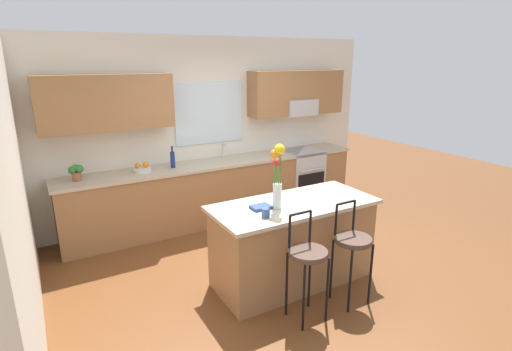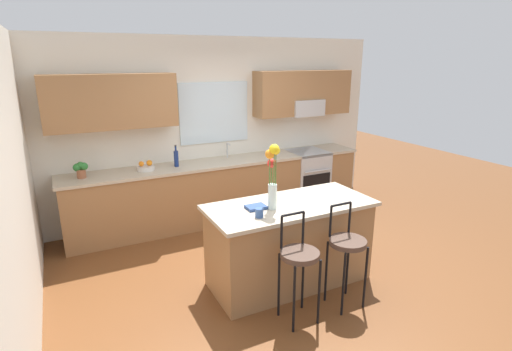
{
  "view_description": "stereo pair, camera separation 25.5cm",
  "coord_description": "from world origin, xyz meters",
  "px_view_note": "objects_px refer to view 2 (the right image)",
  "views": [
    {
      "loc": [
        -2.36,
        -3.52,
        2.4
      ],
      "look_at": [
        -0.02,
        0.55,
        1.0
      ],
      "focal_mm": 27.86,
      "sensor_mm": 36.0,
      "label": 1
    },
    {
      "loc": [
        -2.14,
        -3.64,
        2.4
      ],
      "look_at": [
        -0.02,
        0.55,
        1.0
      ],
      "focal_mm": 27.86,
      "sensor_mm": 36.0,
      "label": 2
    }
  ],
  "objects_px": {
    "mug_ceramic": "(259,213)",
    "kitchen_island": "(289,243)",
    "flower_vase": "(273,172)",
    "bar_stool_middle": "(347,246)",
    "oven_range": "(306,178)",
    "cookbook": "(256,207)",
    "bar_stool_near": "(299,259)",
    "fruit_bowl_oranges": "(146,167)",
    "potted_plant_small": "(81,169)",
    "bottle_olive_oil": "(176,158)"
  },
  "relations": [
    {
      "from": "cookbook",
      "to": "bottle_olive_oil",
      "type": "distance_m",
      "value": 1.99
    },
    {
      "from": "bar_stool_middle",
      "to": "cookbook",
      "type": "height_order",
      "value": "bar_stool_middle"
    },
    {
      "from": "bar_stool_middle",
      "to": "fruit_bowl_oranges",
      "type": "distance_m",
      "value": 2.96
    },
    {
      "from": "bar_stool_near",
      "to": "mug_ceramic",
      "type": "bearing_deg",
      "value": 113.61
    },
    {
      "from": "oven_range",
      "to": "kitchen_island",
      "type": "relative_size",
      "value": 0.52
    },
    {
      "from": "kitchen_island",
      "to": "potted_plant_small",
      "type": "distance_m",
      "value": 2.81
    },
    {
      "from": "oven_range",
      "to": "flower_vase",
      "type": "relative_size",
      "value": 1.36
    },
    {
      "from": "oven_range",
      "to": "cookbook",
      "type": "bearing_deg",
      "value": -134.82
    },
    {
      "from": "bar_stool_middle",
      "to": "mug_ceramic",
      "type": "xyz_separation_m",
      "value": [
        -0.74,
        0.43,
        0.33
      ]
    },
    {
      "from": "flower_vase",
      "to": "cookbook",
      "type": "distance_m",
      "value": 0.41
    },
    {
      "from": "flower_vase",
      "to": "fruit_bowl_oranges",
      "type": "xyz_separation_m",
      "value": [
        -0.84,
        2.04,
        -0.35
      ]
    },
    {
      "from": "bar_stool_near",
      "to": "cookbook",
      "type": "height_order",
      "value": "bar_stool_near"
    },
    {
      "from": "kitchen_island",
      "to": "cookbook",
      "type": "xyz_separation_m",
      "value": [
        -0.39,
        0.03,
        0.47
      ]
    },
    {
      "from": "kitchen_island",
      "to": "bar_stool_middle",
      "type": "height_order",
      "value": "bar_stool_middle"
    },
    {
      "from": "bottle_olive_oil",
      "to": "flower_vase",
      "type": "bearing_deg",
      "value": -78.62
    },
    {
      "from": "flower_vase",
      "to": "fruit_bowl_oranges",
      "type": "relative_size",
      "value": 2.82
    },
    {
      "from": "bottle_olive_oil",
      "to": "potted_plant_small",
      "type": "xyz_separation_m",
      "value": [
        -1.24,
        0.0,
        -0.0
      ]
    },
    {
      "from": "fruit_bowl_oranges",
      "to": "bottle_olive_oil",
      "type": "distance_m",
      "value": 0.44
    },
    {
      "from": "fruit_bowl_oranges",
      "to": "potted_plant_small",
      "type": "xyz_separation_m",
      "value": [
        -0.81,
        0.0,
        0.08
      ]
    },
    {
      "from": "mug_ceramic",
      "to": "bottle_olive_oil",
      "type": "bearing_deg",
      "value": 94.98
    },
    {
      "from": "bottle_olive_oil",
      "to": "kitchen_island",
      "type": "bearing_deg",
      "value": -71.9
    },
    {
      "from": "bar_stool_near",
      "to": "flower_vase",
      "type": "xyz_separation_m",
      "value": [
        0.03,
        0.57,
        0.68
      ]
    },
    {
      "from": "fruit_bowl_oranges",
      "to": "potted_plant_small",
      "type": "relative_size",
      "value": 1.13
    },
    {
      "from": "fruit_bowl_oranges",
      "to": "oven_range",
      "type": "bearing_deg",
      "value": -0.54
    },
    {
      "from": "mug_ceramic",
      "to": "bar_stool_near",
      "type": "bearing_deg",
      "value": -66.39
    },
    {
      "from": "flower_vase",
      "to": "potted_plant_small",
      "type": "height_order",
      "value": "flower_vase"
    },
    {
      "from": "cookbook",
      "to": "fruit_bowl_oranges",
      "type": "xyz_separation_m",
      "value": [
        -0.69,
        1.97,
        0.03
      ]
    },
    {
      "from": "potted_plant_small",
      "to": "cookbook",
      "type": "bearing_deg",
      "value": -52.59
    },
    {
      "from": "flower_vase",
      "to": "bar_stool_middle",
      "type": "bearing_deg",
      "value": -47.91
    },
    {
      "from": "cookbook",
      "to": "bottle_olive_oil",
      "type": "xyz_separation_m",
      "value": [
        -0.26,
        1.97,
        0.11
      ]
    },
    {
      "from": "cookbook",
      "to": "fruit_bowl_oranges",
      "type": "bearing_deg",
      "value": 109.4
    },
    {
      "from": "cookbook",
      "to": "potted_plant_small",
      "type": "relative_size",
      "value": 0.94
    },
    {
      "from": "mug_ceramic",
      "to": "kitchen_island",
      "type": "bearing_deg",
      "value": 21.56
    },
    {
      "from": "potted_plant_small",
      "to": "bar_stool_near",
      "type": "bearing_deg",
      "value": -58.25
    },
    {
      "from": "bar_stool_middle",
      "to": "bottle_olive_oil",
      "type": "relative_size",
      "value": 3.41
    },
    {
      "from": "mug_ceramic",
      "to": "cookbook",
      "type": "height_order",
      "value": "mug_ceramic"
    },
    {
      "from": "mug_ceramic",
      "to": "potted_plant_small",
      "type": "distance_m",
      "value": 2.61
    },
    {
      "from": "bar_stool_near",
      "to": "fruit_bowl_oranges",
      "type": "bearing_deg",
      "value": 107.15
    },
    {
      "from": "bar_stool_middle",
      "to": "mug_ceramic",
      "type": "height_order",
      "value": "bar_stool_middle"
    },
    {
      "from": "flower_vase",
      "to": "cookbook",
      "type": "bearing_deg",
      "value": 152.57
    },
    {
      "from": "bar_stool_middle",
      "to": "potted_plant_small",
      "type": "xyz_separation_m",
      "value": [
        -2.17,
        2.62,
        0.4
      ]
    },
    {
      "from": "oven_range",
      "to": "flower_vase",
      "type": "xyz_separation_m",
      "value": [
        -1.78,
        -2.02,
        0.85
      ]
    },
    {
      "from": "bar_stool_middle",
      "to": "mug_ceramic",
      "type": "bearing_deg",
      "value": 149.71
    },
    {
      "from": "cookbook",
      "to": "bar_stool_near",
      "type": "bearing_deg",
      "value": -79.99
    },
    {
      "from": "cookbook",
      "to": "mug_ceramic",
      "type": "bearing_deg",
      "value": -108.79
    },
    {
      "from": "kitchen_island",
      "to": "potted_plant_small",
      "type": "relative_size",
      "value": 8.42
    },
    {
      "from": "oven_range",
      "to": "cookbook",
      "type": "distance_m",
      "value": 2.78
    },
    {
      "from": "bar_stool_middle",
      "to": "cookbook",
      "type": "bearing_deg",
      "value": 135.67
    },
    {
      "from": "kitchen_island",
      "to": "mug_ceramic",
      "type": "xyz_separation_m",
      "value": [
        -0.46,
        -0.18,
        0.5
      ]
    },
    {
      "from": "oven_range",
      "to": "bar_stool_near",
      "type": "bearing_deg",
      "value": -125.01
    }
  ]
}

